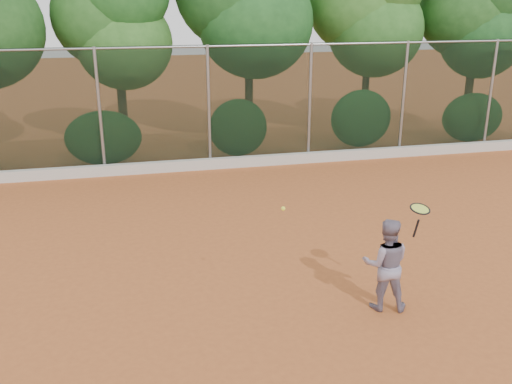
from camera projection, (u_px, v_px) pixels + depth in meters
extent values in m
plane|color=#AB5728|center=(268.00, 275.00, 10.30)|extent=(80.00, 80.00, 0.00)
cube|color=beige|center=(211.00, 164.00, 16.53)|extent=(24.00, 0.20, 0.30)
imported|color=gray|center=(386.00, 264.00, 8.99)|extent=(0.88, 0.78, 1.53)
cube|color=black|center=(209.00, 108.00, 16.17)|extent=(24.00, 0.01, 3.50)
cylinder|color=gray|center=(207.00, 46.00, 15.61)|extent=(24.00, 0.06, 0.06)
cylinder|color=gray|center=(100.00, 112.00, 15.53)|extent=(0.09, 0.09, 3.50)
cylinder|color=gray|center=(209.00, 108.00, 16.17)|extent=(0.09, 0.09, 3.50)
cylinder|color=gray|center=(310.00, 104.00, 16.80)|extent=(0.09, 0.09, 3.50)
cylinder|color=gray|center=(403.00, 100.00, 17.43)|extent=(0.09, 0.09, 3.50)
cylinder|color=gray|center=(490.00, 96.00, 18.07)|extent=(0.09, 0.09, 3.50)
cylinder|color=#412A19|center=(123.00, 115.00, 17.96)|extent=(0.28, 0.28, 2.40)
ellipsoid|color=#2F6322|center=(124.00, 43.00, 17.19)|extent=(2.90, 2.40, 2.80)
ellipsoid|color=#24571D|center=(105.00, 15.00, 17.10)|extent=(3.20, 2.70, 3.10)
cylinder|color=#3F2A18|center=(249.00, 102.00, 18.43)|extent=(0.26, 0.26, 3.00)
ellipsoid|color=#296D29|center=(256.00, 22.00, 17.56)|extent=(3.60, 3.00, 3.50)
cylinder|color=#442B1A|center=(365.00, 101.00, 19.53)|extent=(0.24, 0.24, 2.70)
ellipsoid|color=#275B1F|center=(376.00, 30.00, 18.71)|extent=(3.20, 2.70, 3.10)
ellipsoid|color=#2C6322|center=(360.00, 1.00, 18.58)|extent=(3.50, 2.90, 3.40)
cylinder|color=#462D1B|center=(467.00, 101.00, 19.97)|extent=(0.28, 0.28, 2.50)
ellipsoid|color=#256326|center=(483.00, 35.00, 19.18)|extent=(3.00, 2.50, 2.90)
ellipsoid|color=#306A28|center=(467.00, 10.00, 19.09)|extent=(3.30, 2.80, 3.20)
ellipsoid|color=#2D6225|center=(103.00, 138.00, 16.57)|extent=(2.20, 1.16, 1.60)
ellipsoid|color=#295E24|center=(238.00, 128.00, 17.38)|extent=(1.80, 1.04, 1.76)
ellipsoid|color=#2C722B|center=(361.00, 118.00, 18.19)|extent=(2.00, 1.10, 1.84)
ellipsoid|color=#2B6426|center=(472.00, 117.00, 19.08)|extent=(2.16, 1.12, 1.64)
cylinder|color=black|center=(416.00, 228.00, 8.91)|extent=(0.06, 0.12, 0.33)
torus|color=black|center=(420.00, 209.00, 8.74)|extent=(0.38, 0.38, 0.10)
cylinder|color=#CBDE41|center=(420.00, 209.00, 8.74)|extent=(0.32, 0.32, 0.07)
sphere|color=#F5F838|center=(283.00, 209.00, 8.26)|extent=(0.07, 0.07, 0.07)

